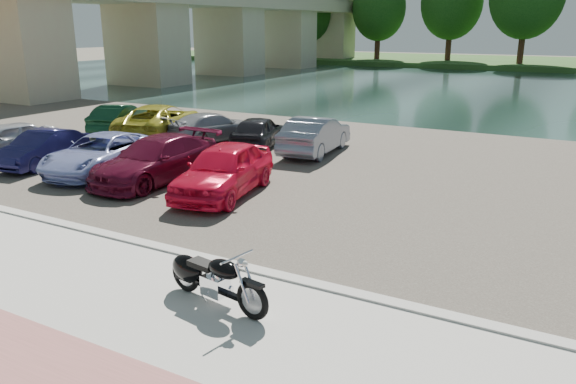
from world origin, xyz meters
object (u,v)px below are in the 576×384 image
object	(u,v)px
motorcycle	(209,277)
car_2	(101,154)
car_1	(42,148)
car_0	(5,140)

from	to	relation	value
motorcycle	car_2	bearing A→B (deg)	156.46
motorcycle	car_1	distance (m)	12.66
car_1	car_2	xyz separation A→B (m)	(2.60, 0.28, 0.03)
car_0	car_1	world-z (taller)	car_0
motorcycle	car_1	world-z (taller)	car_1
car_1	car_2	size ratio (longest dim) A/B	0.80
car_0	car_1	xyz separation A→B (m)	(2.31, -0.19, -0.04)
car_1	car_0	bearing A→B (deg)	164.40
car_0	motorcycle	bearing A→B (deg)	-11.76
car_2	car_1	bearing A→B (deg)	176.91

